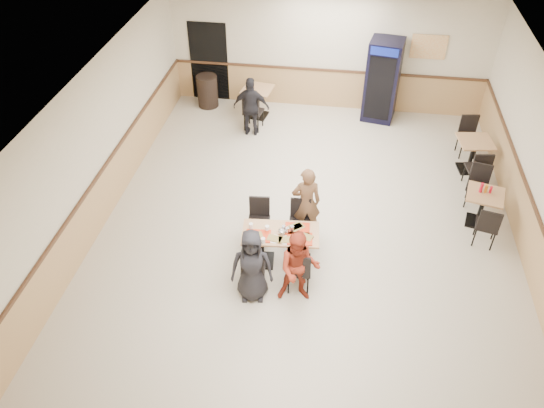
% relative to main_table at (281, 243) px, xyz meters
% --- Properties ---
extents(ground, '(10.00, 10.00, 0.00)m').
position_rel_main_table_xyz_m(ground, '(0.39, 0.98, -0.48)').
color(ground, beige).
rests_on(ground, ground).
extents(room_shell, '(10.00, 10.00, 10.00)m').
position_rel_main_table_xyz_m(room_shell, '(2.16, 3.52, 0.10)').
color(room_shell, silver).
rests_on(room_shell, ground).
extents(main_table, '(1.40, 0.79, 0.72)m').
position_rel_main_table_xyz_m(main_table, '(0.00, 0.00, 0.00)').
color(main_table, black).
rests_on(main_table, ground).
extents(main_chairs, '(1.32, 1.67, 0.91)m').
position_rel_main_table_xyz_m(main_chairs, '(-0.05, -0.00, -0.02)').
color(main_chairs, black).
rests_on(main_chairs, ground).
extents(diner_woman_left, '(0.75, 0.54, 1.42)m').
position_rel_main_table_xyz_m(diner_woman_left, '(-0.36, -0.85, 0.23)').
color(diner_woman_left, black).
rests_on(diner_woman_left, ground).
extents(diner_woman_right, '(0.75, 0.61, 1.42)m').
position_rel_main_table_xyz_m(diner_woman_right, '(0.41, -0.78, 0.23)').
color(diner_woman_right, maroon).
rests_on(diner_woman_right, ground).
extents(diner_man_opposite, '(0.62, 0.48, 1.51)m').
position_rel_main_table_xyz_m(diner_man_opposite, '(0.36, 0.85, 0.28)').
color(diner_man_opposite, brown).
rests_on(diner_man_opposite, ground).
extents(lone_diner, '(0.87, 0.37, 1.48)m').
position_rel_main_table_xyz_m(lone_diner, '(-1.29, 4.30, 0.26)').
color(lone_diner, black).
rests_on(lone_diner, ground).
extents(tabletop_clutter, '(1.18, 0.71, 0.12)m').
position_rel_main_table_xyz_m(tabletop_clutter, '(0.01, -0.05, 0.26)').
color(tabletop_clutter, red).
rests_on(tabletop_clutter, main_table).
extents(side_table_near, '(0.81, 0.81, 0.72)m').
position_rel_main_table_xyz_m(side_table_near, '(3.72, 1.65, 0.00)').
color(side_table_near, black).
rests_on(side_table_near, ground).
extents(side_table_near_chair_south, '(0.51, 0.51, 0.92)m').
position_rel_main_table_xyz_m(side_table_near_chair_south, '(3.72, 1.08, -0.02)').
color(side_table_near_chair_south, black).
rests_on(side_table_near_chair_south, ground).
extents(side_table_near_chair_north, '(0.51, 0.51, 0.92)m').
position_rel_main_table_xyz_m(side_table_near_chair_north, '(3.72, 2.23, -0.02)').
color(side_table_near_chair_north, black).
rests_on(side_table_near_chair_north, ground).
extents(side_table_far, '(0.80, 0.80, 0.76)m').
position_rel_main_table_xyz_m(side_table_far, '(3.79, 3.50, 0.03)').
color(side_table_far, black).
rests_on(side_table_far, ground).
extents(side_table_far_chair_south, '(0.50, 0.50, 0.96)m').
position_rel_main_table_xyz_m(side_table_far_chair_south, '(3.79, 2.89, 0.00)').
color(side_table_far_chair_south, black).
rests_on(side_table_far_chair_south, ground).
extents(side_table_far_chair_north, '(0.50, 0.50, 0.96)m').
position_rel_main_table_xyz_m(side_table_far_chair_north, '(3.79, 4.11, 0.00)').
color(side_table_far_chair_north, black).
rests_on(side_table_far_chair_north, ground).
extents(condiment_caddy, '(0.23, 0.06, 0.20)m').
position_rel_main_table_xyz_m(condiment_caddy, '(3.69, 1.70, 0.33)').
color(condiment_caddy, red).
rests_on(condiment_caddy, side_table_near).
extents(back_table, '(0.83, 0.83, 0.78)m').
position_rel_main_table_xyz_m(back_table, '(-1.29, 5.18, 0.04)').
color(back_table, black).
rests_on(back_table, ground).
extents(back_table_chair_lone, '(0.52, 0.52, 0.98)m').
position_rel_main_table_xyz_m(back_table_chair_lone, '(-1.29, 4.55, 0.01)').
color(back_table_chair_lone, black).
rests_on(back_table_chair_lone, ground).
extents(pepsi_cooler, '(0.90, 0.90, 2.06)m').
position_rel_main_table_xyz_m(pepsi_cooler, '(1.78, 5.57, 0.55)').
color(pepsi_cooler, black).
rests_on(pepsi_cooler, ground).
extents(trash_bin, '(0.54, 0.54, 0.85)m').
position_rel_main_table_xyz_m(trash_bin, '(-2.69, 5.53, -0.06)').
color(trash_bin, black).
rests_on(trash_bin, ground).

